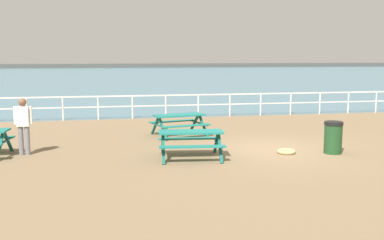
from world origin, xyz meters
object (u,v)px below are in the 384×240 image
Objects in this scene: picnic_table_near_right at (179,120)px; litter_bin at (333,137)px; visitor at (23,123)px; picnic_table_mid_centre at (191,138)px.

picnic_table_near_right is 5.52m from litter_bin.
visitor reaches higher than picnic_table_near_right.
picnic_table_near_right and picnic_table_mid_centre have the same top height.
picnic_table_mid_centre is 4.26m from litter_bin.
litter_bin is (4.26, -0.17, -0.10)m from picnic_table_mid_centre.
litter_bin is (3.97, -3.83, -0.10)m from picnic_table_near_right.
litter_bin is (8.93, -1.52, -0.47)m from visitor.
visitor is 1.75× the size of litter_bin.
litter_bin is at bearing 3.99° from picnic_table_mid_centre.
picnic_table_near_right is 1.26× the size of visitor.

